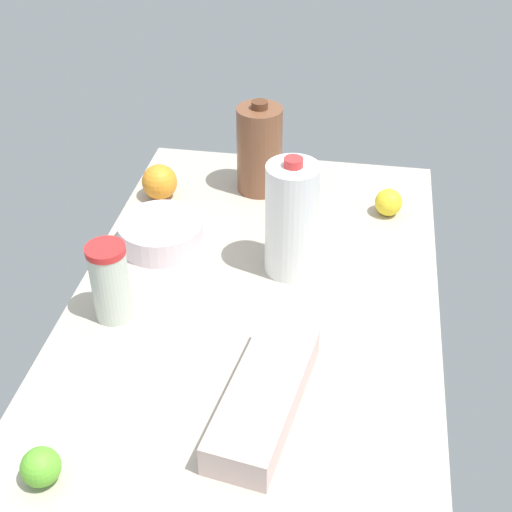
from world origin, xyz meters
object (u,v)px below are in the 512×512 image
at_px(tumbler_cup, 110,282).
at_px(chocolate_milk_jug, 259,149).
at_px(milk_jug, 291,219).
at_px(lemon_near_front, 388,202).
at_px(egg_carton, 264,397).
at_px(lime_beside_bowl, 41,467).
at_px(orange_far_back, 160,182).
at_px(mixing_bowl, 161,233).

bearing_deg(tumbler_cup, chocolate_milk_jug, 158.61).
height_order(milk_jug, lemon_near_front, milk_jug).
bearing_deg(egg_carton, lemon_near_front, 172.20).
xyz_separation_m(egg_carton, milk_jug, (-0.41, -0.01, 0.10)).
bearing_deg(lime_beside_bowl, chocolate_milk_jug, 168.23).
height_order(chocolate_milk_jug, lemon_near_front, chocolate_milk_jug).
height_order(orange_far_back, lime_beside_bowl, orange_far_back).
height_order(tumbler_cup, orange_far_back, tumbler_cup).
relative_size(milk_jug, lemon_near_front, 4.14).
xyz_separation_m(chocolate_milk_jug, lime_beside_bowl, (0.94, -0.20, -0.08)).
bearing_deg(milk_jug, lemon_near_front, 141.01).
distance_m(orange_far_back, lemon_near_front, 0.57).
bearing_deg(mixing_bowl, lime_beside_bowl, -1.13).
relative_size(mixing_bowl, tumbler_cup, 1.14).
distance_m(chocolate_milk_jug, lime_beside_bowl, 0.96).
bearing_deg(tumbler_cup, lemon_near_front, 131.01).
xyz_separation_m(tumbler_cup, lime_beside_bowl, (0.40, 0.02, -0.05)).
distance_m(lemon_near_front, lime_beside_bowl, 1.01).
relative_size(chocolate_milk_jug, orange_far_back, 2.72).
xyz_separation_m(egg_carton, tumbler_cup, (-0.20, -0.34, 0.05)).
bearing_deg(milk_jug, lime_beside_bowl, -27.34).
relative_size(mixing_bowl, lemon_near_front, 2.92).
bearing_deg(lime_beside_bowl, mixing_bowl, 178.87).
bearing_deg(chocolate_milk_jug, mixing_bowl, -32.86).
xyz_separation_m(milk_jug, tumbler_cup, (0.21, -0.33, -0.04)).
height_order(milk_jug, orange_far_back, milk_jug).
relative_size(tumbler_cup, lime_beside_bowl, 2.66).
bearing_deg(lemon_near_front, tumbler_cup, -48.99).
bearing_deg(mixing_bowl, tumbler_cup, -6.32).
distance_m(chocolate_milk_jug, egg_carton, 0.75).
height_order(chocolate_milk_jug, mixing_bowl, chocolate_milk_jug).
height_order(chocolate_milk_jug, orange_far_back, chocolate_milk_jug).
distance_m(egg_carton, lime_beside_bowl, 0.38).
relative_size(chocolate_milk_jug, lime_beside_bowl, 3.79).
height_order(egg_carton, tumbler_cup, tumbler_cup).
distance_m(orange_far_back, lime_beside_bowl, 0.85).
relative_size(egg_carton, milk_jug, 1.19).
distance_m(milk_jug, lemon_near_front, 0.35).
bearing_deg(lemon_near_front, orange_far_back, -88.50).
relative_size(tumbler_cup, orange_far_back, 1.91).
height_order(mixing_bowl, lemon_near_front, lemon_near_front).
height_order(milk_jug, lime_beside_bowl, milk_jug).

